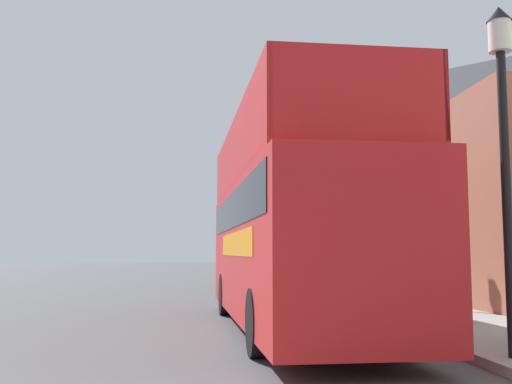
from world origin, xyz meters
The scene contains 8 objects.
ground_plane centered at (0.00, 21.00, 0.00)m, with size 144.00×144.00×0.00m, color #4C4C4F.
sidewalk centered at (6.92, 18.00, 0.07)m, with size 3.00×108.00×0.14m.
brick_terrace_rear centered at (11.42, 19.23, 4.56)m, with size 6.00×20.79×9.12m.
tour_bus centered at (3.40, 8.01, 1.89)m, with size 2.88×10.40×4.25m.
parked_car_ahead_of_bus centered at (4.34, 16.90, 0.66)m, with size 1.90×4.55×1.42m.
lamp_post_nearest centered at (5.83, 3.71, 3.53)m, with size 0.35×0.35×4.95m.
lamp_post_second centered at (5.90, 13.28, 3.14)m, with size 0.35×0.35×4.31m.
lamp_post_third centered at (5.87, 22.85, 3.16)m, with size 0.35×0.35×4.34m.
Camera 1 is at (1.63, -4.25, 1.56)m, focal length 42.00 mm.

